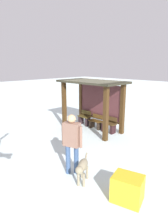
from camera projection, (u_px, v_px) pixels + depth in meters
ground_plane at (92, 130)px, 9.69m from camera, size 60.00×60.00×0.00m
bus_shelter at (94, 94)px, 9.38m from camera, size 3.24×1.76×2.45m
bench_left_inside at (85, 119)px, 10.40m from camera, size 0.72×0.34×0.77m
bench_center_inside at (96, 123)px, 9.85m from camera, size 0.72×0.38×0.70m
bench_right_inside at (109, 126)px, 9.28m from camera, size 0.72×0.38×0.75m
person_walking at (72, 139)px, 5.60m from camera, size 0.66×0.40×1.83m
dog at (82, 167)px, 5.24m from camera, size 0.56×0.85×0.68m
grit_bin at (128, 189)px, 4.60m from camera, size 0.82×0.73×0.64m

